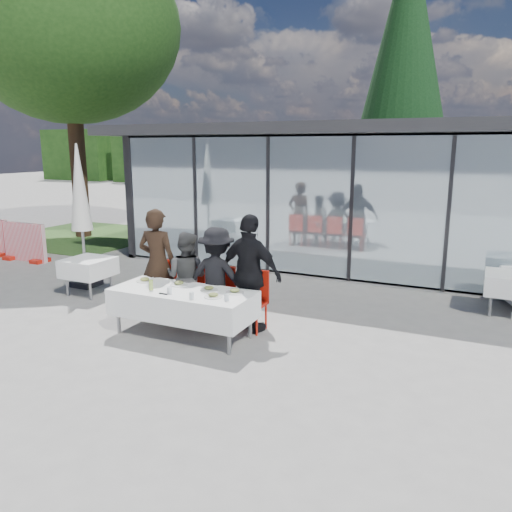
{
  "coord_description": "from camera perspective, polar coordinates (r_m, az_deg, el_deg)",
  "views": [
    {
      "loc": [
        3.65,
        -6.46,
        2.94
      ],
      "look_at": [
        0.09,
        1.2,
        1.08
      ],
      "focal_mm": 35.0,
      "sensor_mm": 36.0,
      "label": 1
    }
  ],
  "objects": [
    {
      "name": "diner_chair_d",
      "position": [
        8.14,
        -0.27,
        -4.74
      ],
      "size": [
        0.44,
        0.44,
        0.97
      ],
      "color": "#B2180B",
      "rests_on": "ground"
    },
    {
      "name": "plate_c",
      "position": [
        7.8,
        -5.4,
        -3.74
      ],
      "size": [
        0.28,
        0.28,
        0.07
      ],
      "color": "white",
      "rests_on": "dining_table"
    },
    {
      "name": "market_umbrella",
      "position": [
        11.02,
        -19.48,
        6.47
      ],
      "size": [
        0.5,
        0.5,
        3.0
      ],
      "color": "black",
      "rests_on": "ground"
    },
    {
      "name": "plate_a",
      "position": [
        8.46,
        -12.59,
        -2.69
      ],
      "size": [
        0.28,
        0.28,
        0.07
      ],
      "color": "white",
      "rests_on": "dining_table"
    },
    {
      "name": "juice_bottle",
      "position": [
        7.93,
        -11.92,
        -3.27
      ],
      "size": [
        0.06,
        0.06,
        0.16
      ],
      "primitive_type": "cylinder",
      "color": "#95B44B",
      "rests_on": "dining_table"
    },
    {
      "name": "plate_d",
      "position": [
        7.63,
        -2.44,
        -4.06
      ],
      "size": [
        0.28,
        0.28,
        0.07
      ],
      "color": "white",
      "rests_on": "dining_table"
    },
    {
      "name": "dining_table",
      "position": [
        7.92,
        -8.36,
        -5.35
      ],
      "size": [
        2.26,
        0.96,
        0.75
      ],
      "color": "white",
      "rests_on": "ground"
    },
    {
      "name": "spare_table_left",
      "position": [
        10.58,
        -18.61,
        -1.26
      ],
      "size": [
        0.86,
        0.86,
        0.74
      ],
      "color": "white",
      "rests_on": "ground"
    },
    {
      "name": "drinking_glasses",
      "position": [
        7.44,
        -6.94,
        -4.38
      ],
      "size": [
        1.02,
        0.21,
        0.1
      ],
      "color": "silver",
      "rests_on": "dining_table"
    },
    {
      "name": "spare_table_right",
      "position": [
        9.93,
        27.12,
        -2.87
      ],
      "size": [
        0.86,
        0.86,
        0.74
      ],
      "color": "white",
      "rests_on": "ground"
    },
    {
      "name": "diner_chair_b",
      "position": [
        8.69,
        -7.44,
        -3.72
      ],
      "size": [
        0.44,
        0.44,
        0.97
      ],
      "color": "#B2180B",
      "rests_on": "ground"
    },
    {
      "name": "diner_chair_c",
      "position": [
        8.4,
        -4.03,
        -4.21
      ],
      "size": [
        0.44,
        0.44,
        0.97
      ],
      "color": "#B2180B",
      "rests_on": "ground"
    },
    {
      "name": "pavilion",
      "position": [
        14.74,
        18.72,
        8.69
      ],
      "size": [
        14.8,
        8.8,
        3.44
      ],
      "color": "gray",
      "rests_on": "ground"
    },
    {
      "name": "diner_b",
      "position": [
        8.53,
        -7.94,
        -2.4
      ],
      "size": [
        0.8,
        0.8,
        1.55
      ],
      "primitive_type": "imported",
      "rotation": [
        0.0,
        0.0,
        3.21
      ],
      "color": "#454545",
      "rests_on": "ground"
    },
    {
      "name": "diner_d",
      "position": [
        7.91,
        -0.67,
        -2.09
      ],
      "size": [
        1.27,
        1.27,
        1.91
      ],
      "primitive_type": "imported",
      "rotation": [
        0.0,
        0.0,
        3.0
      ],
      "color": "black",
      "rests_on": "ground"
    },
    {
      "name": "plate_extra",
      "position": [
        7.44,
        -4.9,
        -4.54
      ],
      "size": [
        0.28,
        0.28,
        0.07
      ],
      "color": "white",
      "rests_on": "dining_table"
    },
    {
      "name": "diner_c",
      "position": [
        8.21,
        -4.49,
        -2.46
      ],
      "size": [
        1.17,
        1.17,
        1.67
      ],
      "primitive_type": "imported",
      "rotation": [
        0.0,
        0.0,
        3.23
      ],
      "color": "black",
      "rests_on": "ground"
    },
    {
      "name": "treeline",
      "position": [
        34.93,
        15.9,
        10.74
      ],
      "size": [
        62.5,
        2.0,
        4.4
      ],
      "color": "#173511",
      "rests_on": "ground"
    },
    {
      "name": "grass_patch",
      "position": [
        17.64,
        -19.08,
        2.18
      ],
      "size": [
        5.0,
        5.0,
        0.02
      ],
      "primitive_type": "cube",
      "color": "#385926",
      "rests_on": "ground"
    },
    {
      "name": "diner_a",
      "position": [
        8.81,
        -11.19,
        -0.83
      ],
      "size": [
        0.77,
        0.77,
        1.91
      ],
      "primitive_type": "imported",
      "rotation": [
        0.0,
        0.0,
        3.25
      ],
      "color": "black",
      "rests_on": "ground"
    },
    {
      "name": "ground",
      "position": [
        7.98,
        -4.25,
        -9.23
      ],
      "size": [
        90.0,
        90.0,
        0.0
      ],
      "primitive_type": "plane",
      "color": "gray",
      "rests_on": "ground"
    },
    {
      "name": "deciduous_tree",
      "position": [
        17.76,
        -20.68,
        23.18
      ],
      "size": [
        7.04,
        6.4,
        9.38
      ],
      "color": "#382316",
      "rests_on": "ground"
    },
    {
      "name": "conifer_tree",
      "position": [
        19.95,
        16.66,
        20.72
      ],
      "size": [
        4.0,
        4.0,
        10.5
      ],
      "color": "#382316",
      "rests_on": "ground"
    },
    {
      "name": "plate_b",
      "position": [
        8.14,
        -8.79,
        -3.14
      ],
      "size": [
        0.28,
        0.28,
        0.07
      ],
      "color": "white",
      "rests_on": "dining_table"
    },
    {
      "name": "diner_chair_a",
      "position": [
        9.01,
        -10.61,
        -3.25
      ],
      "size": [
        0.44,
        0.44,
        0.97
      ],
      "color": "#B2180B",
      "rests_on": "ground"
    },
    {
      "name": "spare_chair_b",
      "position": [
        11.05,
        27.24,
        -1.53
      ],
      "size": [
        0.61,
        0.61,
        0.97
      ],
      "color": "#B2180B",
      "rests_on": "ground"
    },
    {
      "name": "folded_eyeglasses",
      "position": [
        7.69,
        -10.57,
        -4.26
      ],
      "size": [
        0.14,
        0.03,
        0.01
      ],
      "primitive_type": "cube",
      "color": "black",
      "rests_on": "dining_table"
    }
  ]
}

